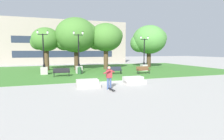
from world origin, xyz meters
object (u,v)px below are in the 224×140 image
at_px(concrete_block_left, 134,80).
at_px(skateboard, 112,89).
at_px(concrete_block_center, 88,84).
at_px(park_bench_near_left, 143,69).
at_px(person_skateboarder, 109,76).
at_px(lamp_post_right, 144,64).
at_px(lamp_post_center, 44,66).
at_px(park_bench_far_left, 114,70).
at_px(trash_bin, 79,70).
at_px(lamp_post_left, 79,65).
at_px(park_bench_near_right, 62,72).

bearing_deg(concrete_block_left, skateboard, -145.42).
height_order(concrete_block_center, park_bench_near_left, park_bench_near_left).
height_order(person_skateboarder, lamp_post_right, lamp_post_right).
bearing_deg(lamp_post_center, park_bench_far_left, -15.82).
bearing_deg(lamp_post_center, trash_bin, -15.49).
bearing_deg(park_bench_far_left, trash_bin, 163.85).
bearing_deg(park_bench_far_left, park_bench_near_left, -12.12).
bearing_deg(park_bench_near_left, trash_bin, 165.70).
bearing_deg(lamp_post_right, park_bench_near_left, -120.08).
distance_m(lamp_post_center, trash_bin, 4.27).
height_order(park_bench_far_left, lamp_post_right, lamp_post_right).
distance_m(concrete_block_center, lamp_post_right, 13.23).
bearing_deg(lamp_post_left, park_bench_near_right, -133.63).
bearing_deg(skateboard, concrete_block_left, 34.58).
relative_size(park_bench_near_right, park_bench_far_left, 0.99).
height_order(park_bench_far_left, lamp_post_center, lamp_post_center).
xyz_separation_m(concrete_block_center, lamp_post_center, (-3.64, 9.19, 0.77)).
xyz_separation_m(park_bench_near_left, lamp_post_center, (-11.71, 3.08, 0.54)).
bearing_deg(concrete_block_left, person_skateboarder, -153.18).
distance_m(skateboard, lamp_post_center, 11.95).
height_order(concrete_block_left, skateboard, concrete_block_left).
bearing_deg(park_bench_far_left, person_skateboarder, -111.46).
xyz_separation_m(person_skateboarder, park_bench_near_left, (6.68, 7.24, -0.44)).
height_order(person_skateboarder, park_bench_near_left, person_skateboarder).
bearing_deg(park_bench_near_left, concrete_block_left, -124.37).
relative_size(concrete_block_center, concrete_block_left, 0.95).
xyz_separation_m(skateboard, park_bench_near_left, (6.65, 7.70, 0.45)).
bearing_deg(park_bench_near_left, person_skateboarder, -132.72).
distance_m(person_skateboarder, lamp_post_left, 10.28).
xyz_separation_m(park_bench_near_left, trash_bin, (-7.63, 1.95, -0.04)).
distance_m(lamp_post_right, lamp_post_left, 9.19).
bearing_deg(lamp_post_right, lamp_post_center, 178.94).
height_order(concrete_block_center, lamp_post_right, lamp_post_right).
height_order(person_skateboarder, lamp_post_center, lamp_post_center).
distance_m(person_skateboarder, park_bench_near_right, 8.50).
height_order(park_bench_near_right, lamp_post_right, lamp_post_right).
bearing_deg(lamp_post_left, skateboard, -85.20).
relative_size(person_skateboarder, lamp_post_left, 0.32).
bearing_deg(lamp_post_center, park_bench_near_right, -51.37).
bearing_deg(trash_bin, park_bench_near_left, -14.30).
relative_size(concrete_block_center, lamp_post_left, 0.34).
bearing_deg(park_bench_near_left, lamp_post_left, 158.29).
distance_m(concrete_block_center, skateboard, 2.15).
xyz_separation_m(concrete_block_left, person_skateboarder, (-2.65, -1.34, 0.67)).
height_order(person_skateboarder, skateboard, person_skateboarder).
height_order(concrete_block_center, skateboard, concrete_block_center).
bearing_deg(skateboard, trash_bin, 95.80).
xyz_separation_m(person_skateboarder, lamp_post_right, (8.32, 10.07, 0.05)).
relative_size(concrete_block_center, lamp_post_right, 0.37).
relative_size(concrete_block_center, trash_bin, 1.87).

